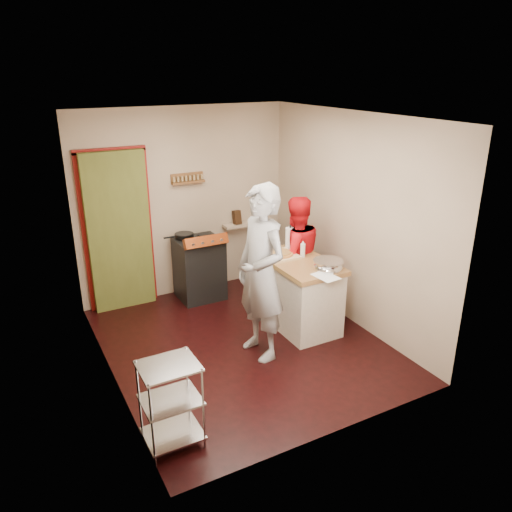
# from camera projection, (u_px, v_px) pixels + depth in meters

# --- Properties ---
(floor) EXTENTS (3.50, 3.50, 0.00)m
(floor) POSITION_uv_depth(u_px,v_px,m) (243.00, 343.00, 5.89)
(floor) COLOR black
(floor) RESTS_ON ground
(back_wall) EXTENTS (3.00, 0.44, 2.60)m
(back_wall) POSITION_uv_depth(u_px,v_px,m) (139.00, 221.00, 6.67)
(back_wall) COLOR tan
(back_wall) RESTS_ON ground
(left_wall) EXTENTS (0.04, 3.50, 2.60)m
(left_wall) POSITION_uv_depth(u_px,v_px,m) (102.00, 264.00, 4.77)
(left_wall) COLOR tan
(left_wall) RESTS_ON ground
(right_wall) EXTENTS (0.04, 3.50, 2.60)m
(right_wall) POSITION_uv_depth(u_px,v_px,m) (351.00, 221.00, 6.09)
(right_wall) COLOR tan
(right_wall) RESTS_ON ground
(ceiling) EXTENTS (3.00, 3.50, 0.02)m
(ceiling) POSITION_uv_depth(u_px,v_px,m) (240.00, 115.00, 4.96)
(ceiling) COLOR white
(ceiling) RESTS_ON back_wall
(stove) EXTENTS (0.60, 0.63, 1.00)m
(stove) POSITION_uv_depth(u_px,v_px,m) (199.00, 268.00, 6.93)
(stove) COLOR black
(stove) RESTS_ON ground
(wire_shelving) EXTENTS (0.48, 0.40, 0.80)m
(wire_shelving) POSITION_uv_depth(u_px,v_px,m) (171.00, 401.00, 4.18)
(wire_shelving) COLOR silver
(wire_shelving) RESTS_ON ground
(island) EXTENTS (0.68, 1.29, 1.18)m
(island) POSITION_uv_depth(u_px,v_px,m) (299.00, 291.00, 6.18)
(island) COLOR beige
(island) RESTS_ON ground
(person_stripe) EXTENTS (0.55, 0.76, 1.96)m
(person_stripe) POSITION_uv_depth(u_px,v_px,m) (261.00, 274.00, 5.36)
(person_stripe) COLOR silver
(person_stripe) RESTS_ON ground
(person_red) EXTENTS (0.80, 0.65, 1.56)m
(person_red) POSITION_uv_depth(u_px,v_px,m) (295.00, 255.00, 6.44)
(person_red) COLOR red
(person_red) RESTS_ON ground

